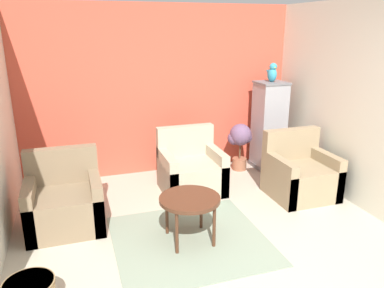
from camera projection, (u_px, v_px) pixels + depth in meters
The scene contains 10 objects.
wall_back_accent at pixel (160, 91), 5.73m from camera, with size 4.30×0.06×2.56m.
wall_right at pixel (344, 101), 4.93m from camera, with size 0.06×3.09×2.56m.
area_rug at pixel (190, 240), 4.07m from camera, with size 1.62×1.53×0.01m.
coffee_table at pixel (190, 202), 3.93m from camera, with size 0.65×0.65×0.51m.
armchair_left at pixel (65, 203), 4.28m from camera, with size 0.82×0.75×0.88m.
armchair_right at pixel (300, 175), 5.08m from camera, with size 0.82×0.75×0.88m.
armchair_middle at pixel (191, 171), 5.24m from camera, with size 0.82×0.75×0.88m.
birdcage at pixel (269, 126), 6.01m from camera, with size 0.45×0.45×1.41m.
parrot at pixel (272, 73), 5.76m from camera, with size 0.14×0.25×0.30m.
potted_plant at pixel (240, 140), 5.95m from camera, with size 0.38×0.35×0.76m.
Camera 1 is at (-1.31, -2.46, 2.22)m, focal length 35.00 mm.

